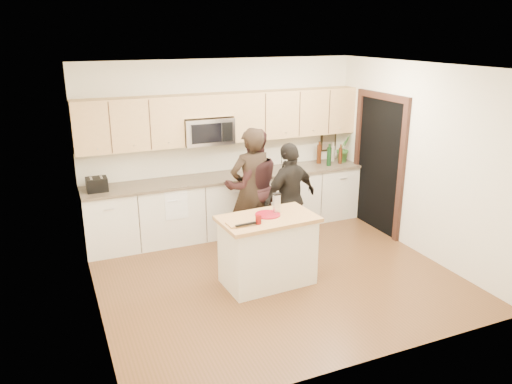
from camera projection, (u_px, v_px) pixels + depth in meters
name	position (u px, v px, depth m)	size (l,w,h in m)	color
floor	(275.00, 275.00, 6.64)	(4.50, 4.50, 0.00)	brown
room_shell	(277.00, 148.00, 6.10)	(4.52, 4.02, 2.71)	beige
back_cabinetry	(230.00, 203.00, 7.97)	(4.50, 0.66, 0.94)	silver
upper_cabinetry	(228.00, 116.00, 7.68)	(4.50, 0.33, 0.75)	tan
microwave	(207.00, 131.00, 7.58)	(0.76, 0.41, 0.40)	silver
doorway	(379.00, 159.00, 7.90)	(0.06, 1.25, 2.20)	black
framed_picture	(328.00, 140.00, 8.70)	(0.30, 0.03, 0.38)	black
dish_towel	(174.00, 194.00, 7.34)	(0.34, 0.60, 0.48)	white
island	(268.00, 250.00, 6.32)	(1.24, 0.77, 0.90)	silver
red_plate	(268.00, 215.00, 6.24)	(0.32, 0.32, 0.02)	maroon
box_grater	(277.00, 202.00, 6.27)	(0.10, 0.07, 0.25)	silver
drink_glass	(258.00, 220.00, 5.95)	(0.07, 0.07, 0.11)	#660C0B
cutting_board	(237.00, 224.00, 5.93)	(0.23, 0.20, 0.02)	#A67845
tongs	(246.00, 224.00, 5.87)	(0.26, 0.03, 0.02)	black
knife	(255.00, 222.00, 5.97)	(0.20, 0.02, 0.01)	silver
toaster	(97.00, 184.00, 7.02)	(0.29, 0.24, 0.20)	black
bottle_cluster	(329.00, 154.00, 8.44)	(0.40, 0.33, 0.38)	#3C1B0A
orchid	(344.00, 148.00, 8.56)	(0.26, 0.21, 0.47)	#346528
woman_left	(251.00, 189.00, 7.23)	(0.66, 0.43, 1.81)	black
woman_center	(253.00, 187.00, 7.41)	(0.86, 0.67, 1.77)	black
woman_right	(290.00, 198.00, 7.14)	(0.95, 0.40, 1.62)	black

